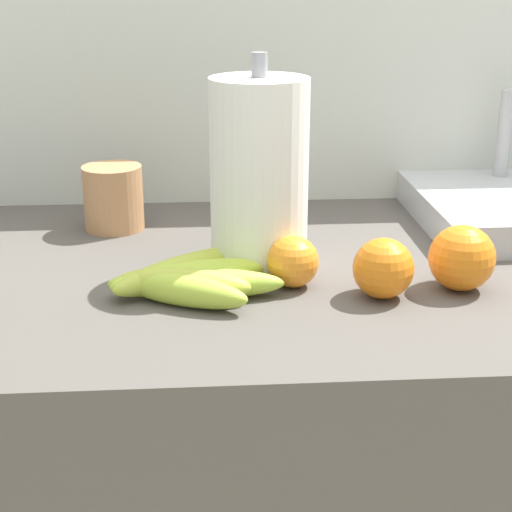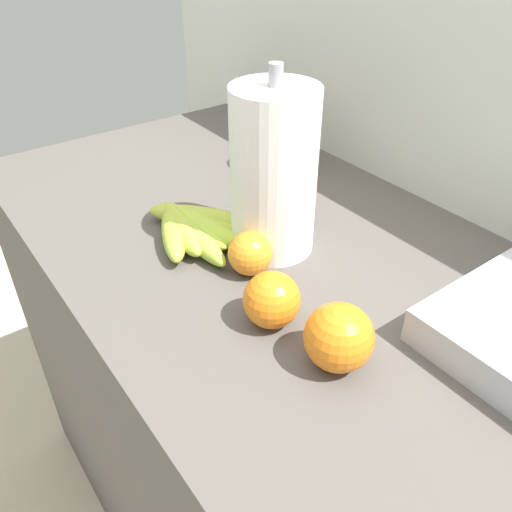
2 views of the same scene
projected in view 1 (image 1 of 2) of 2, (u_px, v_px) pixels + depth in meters
name	position (u px, v px, depth m)	size (l,w,h in m)	color
wall_back	(382.00, 314.00, 1.45)	(2.12, 0.06, 1.30)	silver
banana_bunch	(187.00, 280.00, 0.94)	(0.22, 0.19, 0.04)	#B0CC3F
orange_front	(383.00, 268.00, 0.93)	(0.07, 0.07, 0.07)	orange
orange_back_left	(293.00, 262.00, 0.96)	(0.07, 0.07, 0.07)	orange
orange_right	(462.00, 258.00, 0.95)	(0.08, 0.08, 0.08)	orange
paper_towel_roll	(259.00, 176.00, 0.99)	(0.13, 0.13, 0.28)	white
mug	(113.00, 198.00, 1.17)	(0.09, 0.09, 0.10)	tan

